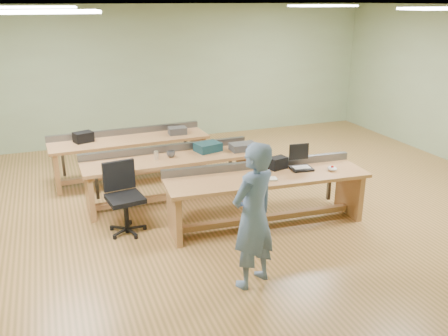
{
  "coord_description": "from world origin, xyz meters",
  "views": [
    {
      "loc": [
        -2.47,
        -6.52,
        3.08
      ],
      "look_at": [
        -0.24,
        -0.6,
        0.83
      ],
      "focal_mm": 38.0,
      "sensor_mm": 36.0,
      "label": 1
    }
  ],
  "objects": [
    {
      "name": "storage_box_back",
      "position": [
        -1.97,
        1.71,
        0.84
      ],
      "size": [
        0.36,
        0.31,
        0.18
      ],
      "primitive_type": "cube",
      "rotation": [
        0.0,
        0.0,
        0.33
      ],
      "color": "black",
      "rests_on": "workbench_back"
    },
    {
      "name": "tray_back",
      "position": [
        -0.31,
        1.64,
        0.81
      ],
      "size": [
        0.33,
        0.25,
        0.13
      ],
      "primitive_type": "cube",
      "rotation": [
        0.0,
        0.0,
        -0.04
      ],
      "color": "#39393B",
      "rests_on": "workbench_back"
    },
    {
      "name": "laptop_screen",
      "position": [
        0.87,
        -0.74,
        0.99
      ],
      "size": [
        0.3,
        0.04,
        0.24
      ],
      "primitive_type": "cube",
      "rotation": [
        0.0,
        0.0,
        -0.1
      ],
      "color": "black",
      "rests_on": "laptop_base"
    },
    {
      "name": "camera_bag",
      "position": [
        0.56,
        -0.7,
        0.84
      ],
      "size": [
        0.29,
        0.22,
        0.18
      ],
      "primitive_type": "cube",
      "rotation": [
        0.0,
        0.0,
        0.24
      ],
      "color": "black",
      "rests_on": "workbench_front"
    },
    {
      "name": "trackball_mouse",
      "position": [
        1.26,
        -1.05,
        0.78
      ],
      "size": [
        0.17,
        0.19,
        0.06
      ],
      "primitive_type": "ellipsoid",
      "rotation": [
        0.0,
        0.0,
        -0.34
      ],
      "color": "white",
      "rests_on": "workbench_front"
    },
    {
      "name": "floor",
      "position": [
        0.0,
        0.0,
        0.0
      ],
      "size": [
        10.0,
        10.0,
        0.0
      ],
      "primitive_type": "plane",
      "color": "#9F6D3C",
      "rests_on": "ground"
    },
    {
      "name": "ceiling",
      "position": [
        0.0,
        0.0,
        3.0
      ],
      "size": [
        10.0,
        10.0,
        0.0
      ],
      "primitive_type": "plane",
      "color": "silver",
      "rests_on": "wall_back"
    },
    {
      "name": "drinks_can",
      "position": [
        -1.0,
        0.36,
        0.81
      ],
      "size": [
        0.08,
        0.08,
        0.13
      ],
      "primitive_type": "cylinder",
      "rotation": [
        0.0,
        0.0,
        0.14
      ],
      "color": "silver",
      "rests_on": "workbench_mid"
    },
    {
      "name": "task_chair",
      "position": [
        -1.65,
        -0.42,
        0.36
      ],
      "size": [
        0.6,
        0.6,
        0.99
      ],
      "rotation": [
        0.0,
        0.0,
        0.14
      ],
      "color": "black",
      "rests_on": "floor"
    },
    {
      "name": "parts_bin_teal",
      "position": [
        -0.12,
        0.47,
        0.82
      ],
      "size": [
        0.45,
        0.38,
        0.14
      ],
      "primitive_type": "cube",
      "rotation": [
        0.0,
        0.0,
        0.25
      ],
      "color": "#11313A",
      "rests_on": "workbench_mid"
    },
    {
      "name": "keyboard",
      "position": [
        0.15,
        -1.05,
        0.76
      ],
      "size": [
        0.41,
        0.2,
        0.02
      ],
      "primitive_type": "cube",
      "rotation": [
        0.0,
        0.0,
        -0.16
      ],
      "color": "beige",
      "rests_on": "workbench_front"
    },
    {
      "name": "workbench_front",
      "position": [
        0.29,
        -0.88,
        0.56
      ],
      "size": [
        2.92,
        0.95,
        0.86
      ],
      "rotation": [
        0.0,
        0.0,
        -0.06
      ],
      "color": "#AF784A",
      "rests_on": "floor"
    },
    {
      "name": "wall_front",
      "position": [
        0.0,
        -4.0,
        1.5
      ],
      "size": [
        10.0,
        0.04,
        3.0
      ],
      "primitive_type": "cube",
      "color": "#88A27A",
      "rests_on": "floor"
    },
    {
      "name": "workbench_back",
      "position": [
        -1.2,
        1.67,
        0.55
      ],
      "size": [
        2.81,
        0.86,
        0.86
      ],
      "rotation": [
        0.0,
        0.0,
        0.04
      ],
      "color": "#AF784A",
      "rests_on": "floor"
    },
    {
      "name": "wall_back",
      "position": [
        0.0,
        4.0,
        1.5
      ],
      "size": [
        10.0,
        0.04,
        3.0
      ],
      "primitive_type": "cube",
      "color": "#88A27A",
      "rests_on": "floor"
    },
    {
      "name": "laptop_base",
      "position": [
        0.86,
        -0.86,
        0.77
      ],
      "size": [
        0.33,
        0.28,
        0.03
      ],
      "primitive_type": "cube",
      "rotation": [
        0.0,
        0.0,
        -0.1
      ],
      "color": "black",
      "rests_on": "workbench_front"
    },
    {
      "name": "mug",
      "position": [
        -0.77,
        0.38,
        0.8
      ],
      "size": [
        0.15,
        0.15,
        0.1
      ],
      "primitive_type": "imported",
      "rotation": [
        0.0,
        0.0,
        0.16
      ],
      "color": "#39393B",
      "rests_on": "workbench_mid"
    },
    {
      "name": "parts_bin_grey",
      "position": [
        0.43,
        0.31,
        0.81
      ],
      "size": [
        0.42,
        0.27,
        0.11
      ],
      "primitive_type": "cube",
      "rotation": [
        0.0,
        0.0,
        0.01
      ],
      "color": "#39393B",
      "rests_on": "workbench_mid"
    },
    {
      "name": "fluor_panels",
      "position": [
        0.0,
        0.0,
        2.97
      ],
      "size": [
        6.2,
        3.5,
        0.03
      ],
      "color": "white",
      "rests_on": "ceiling"
    },
    {
      "name": "workbench_mid",
      "position": [
        -0.77,
        0.38,
        0.55
      ],
      "size": [
        2.78,
        0.78,
        0.86
      ],
      "rotation": [
        0.0,
        0.0,
        0.02
      ],
      "color": "#AF784A",
      "rests_on": "floor"
    },
    {
      "name": "person",
      "position": [
        -0.51,
        -2.23,
        0.84
      ],
      "size": [
        0.73,
        0.63,
        1.69
      ],
      "primitive_type": "imported",
      "rotation": [
        0.0,
        0.0,
        3.58
      ],
      "color": "slate",
      "rests_on": "floor"
    }
  ]
}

